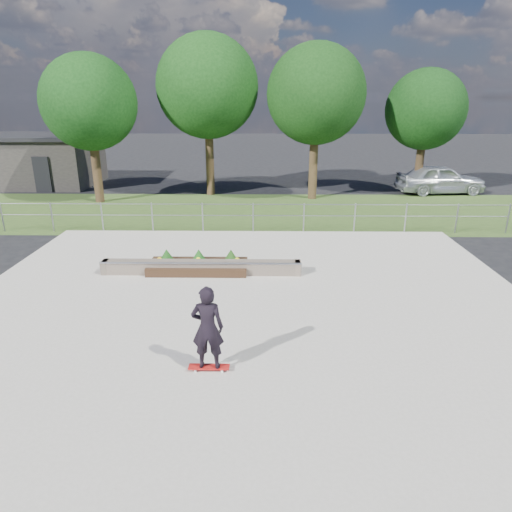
{
  "coord_description": "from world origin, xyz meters",
  "views": [
    {
      "loc": [
        0.37,
        -9.99,
        5.1
      ],
      "look_at": [
        0.2,
        1.5,
        1.1
      ],
      "focal_mm": 32.0,
      "sensor_mm": 36.0,
      "label": 1
    }
  ],
  "objects": [
    {
      "name": "concrete_slab",
      "position": [
        0.0,
        0.0,
        0.03
      ],
      "size": [
        15.0,
        15.0,
        0.06
      ],
      "primitive_type": "cube",
      "color": "#ADA799",
      "rests_on": "ground"
    },
    {
      "name": "planter_bed",
      "position": [
        -1.6,
        3.14,
        0.24
      ],
      "size": [
        3.0,
        1.2,
        0.61
      ],
      "color": "black",
      "rests_on": "concrete_slab"
    },
    {
      "name": "grind_ledge",
      "position": [
        -1.47,
        2.85,
        0.26
      ],
      "size": [
        6.0,
        0.44,
        0.43
      ],
      "color": "brown",
      "rests_on": "concrete_slab"
    },
    {
      "name": "tree_far_left",
      "position": [
        -8.0,
        13.0,
        4.85
      ],
      "size": [
        4.55,
        4.55,
        7.15
      ],
      "color": "#372416",
      "rests_on": "ground"
    },
    {
      "name": "ground",
      "position": [
        0.0,
        0.0,
        0.0
      ],
      "size": [
        120.0,
        120.0,
        0.0
      ],
      "primitive_type": "plane",
      "color": "black",
      "rests_on": "ground"
    },
    {
      "name": "grass_verge",
      "position": [
        0.0,
        11.0,
        0.01
      ],
      "size": [
        30.0,
        8.0,
        0.02
      ],
      "primitive_type": "cube",
      "color": "#314A1D",
      "rests_on": "ground"
    },
    {
      "name": "building",
      "position": [
        -14.0,
        18.0,
        1.51
      ],
      "size": [
        8.4,
        5.4,
        3.0
      ],
      "color": "#2C2927",
      "rests_on": "ground"
    },
    {
      "name": "tree_mid_right",
      "position": [
        3.0,
        14.0,
        5.23
      ],
      "size": [
        4.9,
        4.9,
        7.7
      ],
      "color": "#382716",
      "rests_on": "ground"
    },
    {
      "name": "fence",
      "position": [
        0.0,
        7.5,
        0.77
      ],
      "size": [
        20.06,
        0.06,
        1.2
      ],
      "color": "gray",
      "rests_on": "ground"
    },
    {
      "name": "tree_mid_left",
      "position": [
        -2.5,
        15.0,
        5.61
      ],
      "size": [
        5.25,
        5.25,
        8.25
      ],
      "color": "#382616",
      "rests_on": "ground"
    },
    {
      "name": "skateboarder",
      "position": [
        -0.66,
        -2.31,
        0.98
      ],
      "size": [
        0.8,
        0.41,
        1.77
      ],
      "color": "silver",
      "rests_on": "concrete_slab"
    },
    {
      "name": "tree_far_right",
      "position": [
        9.0,
        15.5,
        4.48
      ],
      "size": [
        4.2,
        4.2,
        6.6
      ],
      "color": "black",
      "rests_on": "ground"
    },
    {
      "name": "parked_car",
      "position": [
        10.26,
        15.5,
        0.81
      ],
      "size": [
        4.91,
        2.35,
        1.62
      ],
      "primitive_type": "imported",
      "rotation": [
        0.0,
        0.0,
        1.67
      ],
      "color": "#ADB2B7",
      "rests_on": "ground"
    }
  ]
}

